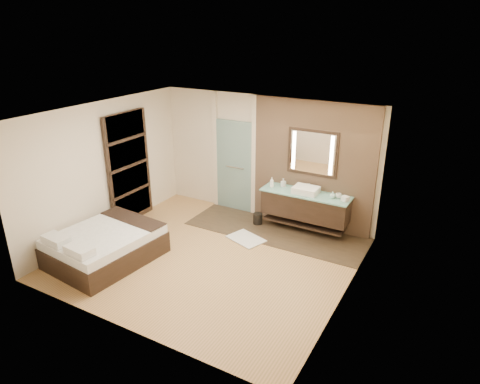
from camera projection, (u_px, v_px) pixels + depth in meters
The scene contains 15 objects.
floor at pixel (211, 258), 7.98m from camera, with size 5.00×5.00×0.00m, color olive.
tile_strip at pixel (276, 231), 9.00m from camera, with size 3.80×1.30×0.01m, color #31251B.
stone_wall at pixel (312, 166), 8.77m from camera, with size 2.60×0.08×2.70m, color #A77E5F.
vanity at pixel (305, 205), 8.82m from camera, with size 1.85×0.55×0.88m.
mirror_unit at pixel (313, 153), 8.62m from camera, with size 1.06×0.04×0.96m.
frosted_door at pixel (234, 162), 9.68m from camera, with size 1.10×0.12×2.70m.
shoji_partition at pixel (129, 168), 9.12m from camera, with size 0.06×1.20×2.40m.
bed at pixel (105, 246), 7.82m from camera, with size 1.64×1.97×0.71m.
bath_mat at pixel (246, 239), 8.66m from camera, with size 0.72×0.50×0.02m, color silver.
waste_bin at pixel (258, 219), 9.29m from camera, with size 0.20×0.20×0.25m, color black.
tissue_box at pixel (345, 199), 8.29m from camera, with size 0.12×0.12×0.10m, color silver.
soap_bottle_a at pixel (272, 182), 8.97m from camera, with size 0.08×0.08×0.22m, color white.
soap_bottle_b at pixel (283, 183), 9.01m from camera, with size 0.08×0.08×0.18m, color #B2B2B2.
soap_bottle_c at pixel (332, 195), 8.42m from camera, with size 0.11×0.11×0.14m, color #ACD8D6.
cup at pixel (338, 196), 8.44m from camera, with size 0.12×0.12×0.09m, color silver.
Camera 1 is at (3.88, -5.80, 4.11)m, focal length 32.00 mm.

